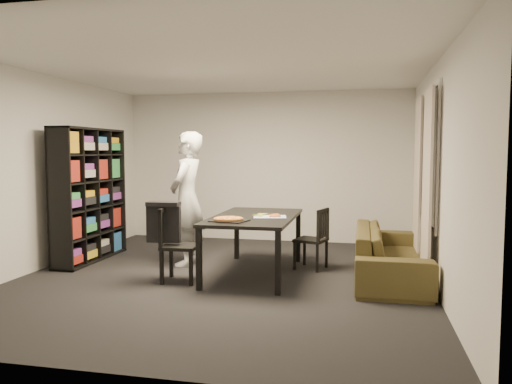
% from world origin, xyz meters
% --- Properties ---
extents(room, '(5.01, 5.51, 2.61)m').
position_xyz_m(room, '(0.00, 0.00, 1.30)').
color(room, black).
rests_on(room, ground).
extents(window_pane, '(0.02, 1.40, 1.60)m').
position_xyz_m(window_pane, '(2.48, 0.60, 1.50)').
color(window_pane, black).
rests_on(window_pane, room).
extents(window_frame, '(0.03, 1.52, 1.72)m').
position_xyz_m(window_frame, '(2.48, 0.60, 1.50)').
color(window_frame, white).
rests_on(window_frame, room).
extents(curtain_left, '(0.03, 0.70, 2.25)m').
position_xyz_m(curtain_left, '(2.40, 0.08, 1.15)').
color(curtain_left, beige).
rests_on(curtain_left, room).
extents(curtain_right, '(0.03, 0.70, 2.25)m').
position_xyz_m(curtain_right, '(2.40, 1.12, 1.15)').
color(curtain_right, beige).
rests_on(curtain_right, room).
extents(bookshelf, '(0.35, 1.50, 1.90)m').
position_xyz_m(bookshelf, '(-2.16, 0.60, 0.95)').
color(bookshelf, black).
rests_on(bookshelf, room).
extents(dining_table, '(1.01, 1.81, 0.75)m').
position_xyz_m(dining_table, '(0.34, 0.27, 0.69)').
color(dining_table, black).
rests_on(dining_table, room).
extents(chair_left, '(0.44, 0.44, 0.90)m').
position_xyz_m(chair_left, '(-0.54, -0.26, 0.51)').
color(chair_left, black).
rests_on(chair_left, room).
extents(chair_right, '(0.47, 0.47, 0.82)m').
position_xyz_m(chair_right, '(1.09, 0.72, 0.46)').
color(chair_right, black).
rests_on(chair_right, room).
extents(draped_jacket, '(0.42, 0.20, 0.50)m').
position_xyz_m(draped_jacket, '(-0.66, -0.27, 0.74)').
color(draped_jacket, black).
rests_on(draped_jacket, chair_left).
extents(person, '(0.46, 0.69, 1.84)m').
position_xyz_m(person, '(-0.68, 0.60, 0.92)').
color(person, silver).
rests_on(person, room).
extents(baking_tray, '(0.46, 0.40, 0.01)m').
position_xyz_m(baking_tray, '(0.16, -0.26, 0.76)').
color(baking_tray, black).
rests_on(baking_tray, dining_table).
extents(pepperoni_pizza, '(0.35, 0.35, 0.03)m').
position_xyz_m(pepperoni_pizza, '(0.15, -0.27, 0.78)').
color(pepperoni_pizza, brown).
rests_on(pepperoni_pizza, dining_table).
extents(kitchen_towel, '(0.45, 0.37, 0.01)m').
position_xyz_m(kitchen_towel, '(0.56, 0.19, 0.76)').
color(kitchen_towel, white).
rests_on(kitchen_towel, dining_table).
extents(pizza_slices, '(0.42, 0.38, 0.01)m').
position_xyz_m(pizza_slices, '(0.52, 0.27, 0.77)').
color(pizza_slices, gold).
rests_on(pizza_slices, dining_table).
extents(sofa, '(0.84, 2.15, 0.63)m').
position_xyz_m(sofa, '(2.04, 0.44, 0.31)').
color(sofa, '#393216').
rests_on(sofa, room).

